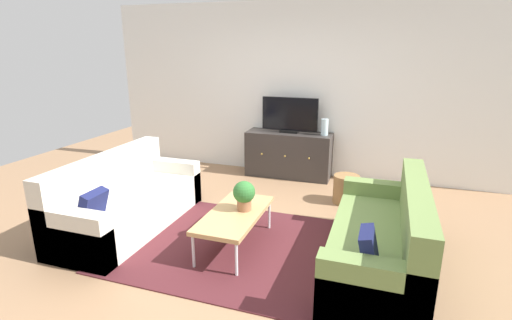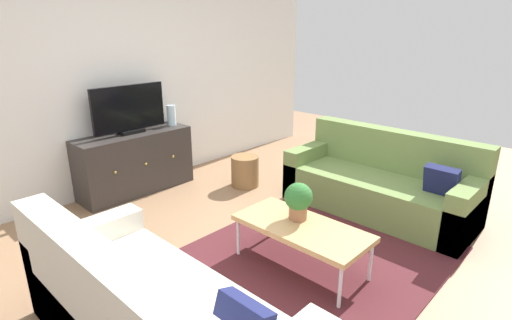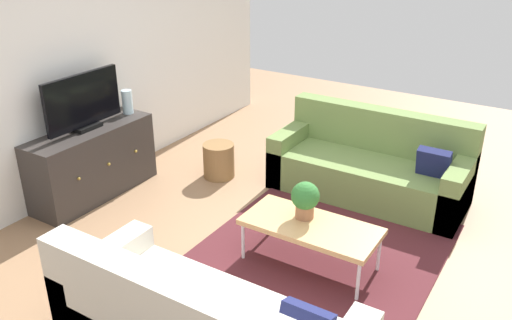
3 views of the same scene
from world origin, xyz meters
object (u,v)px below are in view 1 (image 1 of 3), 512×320
Objects in this scene: potted_plant at (244,194)px; glass_vase at (325,127)px; coffee_table at (235,215)px; tv_console at (289,155)px; couch_left_side at (124,203)px; couch_right_side at (386,243)px; flat_screen_tv at (290,115)px; wicker_basket at (346,189)px.

glass_vase reaches higher than potted_plant.
tv_console reaches higher than coffee_table.
potted_plant is 2.34m from tv_console.
couch_right_side is at bearing 0.00° from couch_left_side.
flat_screen_tv reaches higher than couch_right_side.
couch_right_side is at bearing -1.92° from potted_plant.
glass_vase reaches higher than couch_right_side.
coffee_table is 2.52m from glass_vase.
couch_left_side is 2.19× the size of flat_screen_tv.
couch_left_side reaches higher than tv_console.
tv_console is (-0.12, 2.33, -0.20)m from potted_plant.
flat_screen_tv is (-1.53, 2.40, 0.71)m from couch_right_side.
wicker_basket is (1.00, -0.83, -0.17)m from tv_console.
couch_left_side is 5.07× the size of wicker_basket.
tv_console is at bearing 122.78° from couch_right_side.
tv_console is at bearing -90.00° from flat_screen_tv.
couch_left_side is at bearing -178.14° from potted_plant.
couch_left_side is 2.81m from wicker_basket.
couch_left_side is 6.19× the size of potted_plant.
couch_left_side reaches higher than coffee_table.
potted_plant reaches higher than wicker_basket.
glass_vase is at bearing 0.00° from tv_console.
tv_console is at bearing 140.34° from wicker_basket.
tv_console is 0.63m from flat_screen_tv.
couch_left_side is 2.73m from tv_console.
coffee_table is (1.39, -0.05, 0.08)m from couch_left_side.
coffee_table is 1.24× the size of flat_screen_tv.
coffee_table is at bearing -126.30° from potted_plant.
flat_screen_tv is at bearing 177.92° from glass_vase.
potted_plant is 2.38m from glass_vase.
glass_vase is (0.44, 2.33, 0.28)m from potted_plant.
potted_plant reaches higher than coffee_table.
couch_right_side is (2.87, 0.00, 0.00)m from couch_left_side.
couch_right_side is at bearing -57.44° from flat_screen_tv.
couch_right_side is at bearing -67.63° from glass_vase.
flat_screen_tv is 1.54m from wicker_basket.
couch_left_side is 1.49m from potted_plant.
couch_right_side is 1.77× the size of coffee_table.
flat_screen_tv is (-0.12, 2.35, 0.43)m from potted_plant.
coffee_table is at bearing -121.03° from wicker_basket.
coffee_table is 4.36× the size of glass_vase.
potted_plant is at bearing 178.08° from couch_right_side.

